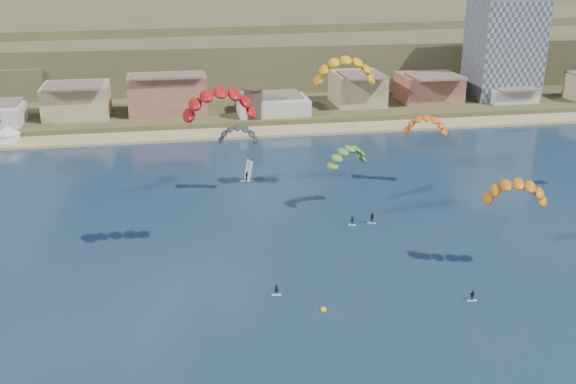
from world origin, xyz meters
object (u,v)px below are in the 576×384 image
Objects in this scene: apartment_tower at (504,47)px; kitesurfer_yellow at (345,66)px; kitesurfer_orange at (517,187)px; buoy at (323,310)px; windsurfer at (247,175)px; kitesurfer_green at (348,153)px; watchtower at (253,103)px; kitesurfer_red at (220,98)px.

kitesurfer_yellow is (-69.95, -72.52, 7.76)m from apartment_tower.
buoy is at bearing -166.30° from kitesurfer_orange.
windsurfer is at bearing 93.81° from buoy.
apartment_tower is 144.30m from buoy.
kitesurfer_green is 17.38× the size of buoy.
apartment_tower is at bearing 46.03° from kitesurfer_yellow.
kitesurfer_orange is (26.92, -94.73, 6.89)m from watchtower.
watchtower is at bearing -170.07° from apartment_tower.
kitesurfer_red is at bearing 122.59° from buoy.
kitesurfer_red is 1.66× the size of kitesurfer_orange.
kitesurfer_orange is at bearing -14.35° from kitesurfer_red.
apartment_tower is 3.72× the size of watchtower.
kitesurfer_green is at bearing 121.64° from kitesurfer_orange.
kitesurfer_red reaches higher than watchtower.
apartment_tower is 39.85× the size of buoy.
apartment_tower is 136.94m from kitesurfer_red.
kitesurfer_green is (9.07, -65.76, 4.48)m from watchtower.
kitesurfer_red is 0.99× the size of kitesurfer_yellow.
kitesurfer_orange is 22.33× the size of buoy.
apartment_tower reaches higher than kitesurfer_yellow.
apartment_tower is at bearing 48.35° from kitesurfer_green.
watchtower is at bearing 87.92° from buoy.
kitesurfer_orange is (42.33, -10.83, -12.61)m from kitesurfer_red.
buoy is at bearing -109.33° from kitesurfer_green.
kitesurfer_green reaches higher than windsurfer.
watchtower is 10.71× the size of buoy.
apartment_tower is 106.96m from kitesurfer_green.
kitesurfer_yellow reaches higher than buoy.
watchtower is at bearing 81.02° from windsurfer.
windsurfer is at bearing 146.14° from kitesurfer_yellow.
kitesurfer_red is (-15.41, -83.90, 19.50)m from watchtower.
apartment_tower is 7.18× the size of windsurfer.
kitesurfer_green is at bearing -48.99° from windsurfer.
kitesurfer_green is 26.81m from windsurfer.
kitesurfer_yellow is 2.15× the size of kitesurfer_green.
kitesurfer_orange is (16.87, -36.21, -12.32)m from kitesurfer_yellow.
kitesurfer_orange is at bearing -74.13° from watchtower.
apartment_tower is 1.78× the size of kitesurfer_orange.
watchtower is 102.46m from buoy.
watchtower is (-80.00, -14.00, -11.45)m from apartment_tower.
watchtower is 0.29× the size of kitesurfer_yellow.
kitesurfer_orange is 34.12m from kitesurfer_green.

